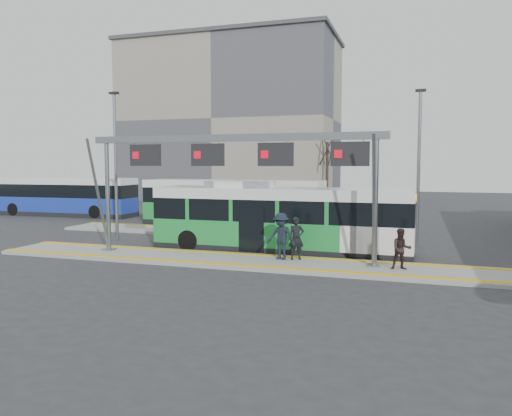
{
  "coord_description": "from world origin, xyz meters",
  "views": [
    {
      "loc": [
        7.04,
        -19.31,
        4.09
      ],
      "look_at": [
        -0.21,
        3.0,
        2.04
      ],
      "focal_mm": 35.0,
      "sensor_mm": 36.0,
      "label": 1
    }
  ],
  "objects": [
    {
      "name": "platform_second",
      "position": [
        -4.0,
        8.0,
        0.07
      ],
      "size": [
        20.0,
        3.0,
        0.15
      ],
      "primitive_type": "cube",
      "color": "gray",
      "rests_on": "ground"
    },
    {
      "name": "tactile_second",
      "position": [
        -4.0,
        9.15,
        0.16
      ],
      "size": [
        20.0,
        0.35,
        0.02
      ],
      "color": "gold",
      "rests_on": "platform_second"
    },
    {
      "name": "bg_bus_green",
      "position": [
        -4.75,
        11.83,
        1.51
      ],
      "size": [
        12.22,
        2.75,
        3.05
      ],
      "rotation": [
        0.0,
        0.0,
        -0.01
      ],
      "color": "black",
      "rests_on": "ground"
    },
    {
      "name": "passenger_c",
      "position": [
        1.69,
        0.51,
        1.12
      ],
      "size": [
        1.37,
        0.95,
        1.94
      ],
      "primitive_type": "imported",
      "rotation": [
        0.0,
        0.0,
        -0.2
      ],
      "color": "black",
      "rests_on": "platform_main"
    },
    {
      "name": "apartment_block",
      "position": [
        -14.0,
        36.0,
        9.21
      ],
      "size": [
        24.5,
        12.5,
        18.4
      ],
      "color": "gray",
      "rests_on": "ground"
    },
    {
      "name": "ground",
      "position": [
        0.0,
        0.0,
        0.0
      ],
      "size": [
        120.0,
        120.0,
        0.0
      ],
      "primitive_type": "plane",
      "color": "#2D2D30",
      "rests_on": "ground"
    },
    {
      "name": "lamp_west",
      "position": [
        -8.3,
        3.69,
        4.19
      ],
      "size": [
        0.5,
        0.25,
        7.9
      ],
      "color": "slate",
      "rests_on": "ground"
    },
    {
      "name": "hero_bus",
      "position": [
        0.93,
        3.06,
        1.51
      ],
      "size": [
        12.06,
        2.71,
        3.3
      ],
      "rotation": [
        0.0,
        0.0,
        -0.01
      ],
      "color": "black",
      "rests_on": "ground"
    },
    {
      "name": "passenger_a",
      "position": [
        2.3,
        0.69,
        1.03
      ],
      "size": [
        0.77,
        0.67,
        1.77
      ],
      "primitive_type": "imported",
      "rotation": [
        0.0,
        0.0,
        0.48
      ],
      "color": "black",
      "rests_on": "platform_main"
    },
    {
      "name": "tree_far",
      "position": [
        -19.91,
        31.83,
        7.12
      ],
      "size": [
        1.4,
        1.4,
        9.38
      ],
      "color": "#382B21",
      "rests_on": "ground"
    },
    {
      "name": "lamp_east",
      "position": [
        7.05,
        6.33,
        4.1
      ],
      "size": [
        0.5,
        0.25,
        7.71
      ],
      "color": "slate",
      "rests_on": "ground"
    },
    {
      "name": "passenger_b",
      "position": [
        6.52,
        -0.02,
        0.92
      ],
      "size": [
        0.87,
        0.74,
        1.55
      ],
      "primitive_type": "imported",
      "rotation": [
        0.0,
        0.0,
        0.23
      ],
      "color": "black",
      "rests_on": "platform_main"
    },
    {
      "name": "tree_mid",
      "position": [
        -1.46,
        29.37,
        5.4
      ],
      "size": [
        1.4,
        1.4,
        7.12
      ],
      "color": "#382B21",
      "rests_on": "ground"
    },
    {
      "name": "tree_left",
      "position": [
        -3.93,
        31.39,
        6.37
      ],
      "size": [
        1.4,
        1.4,
        8.39
      ],
      "color": "#382B21",
      "rests_on": "ground"
    },
    {
      "name": "platform_main",
      "position": [
        0.0,
        0.0,
        0.07
      ],
      "size": [
        22.0,
        3.0,
        0.15
      ],
      "primitive_type": "cube",
      "color": "gray",
      "rests_on": "ground"
    },
    {
      "name": "gantry",
      "position": [
        -0.35,
        0.25,
        4.3
      ],
      "size": [
        13.0,
        1.68,
        5.2
      ],
      "color": "slate",
      "rests_on": "platform_main"
    },
    {
      "name": "bg_bus_blue",
      "position": [
        -19.73,
        13.78,
        1.5
      ],
      "size": [
        11.69,
        2.85,
        3.04
      ],
      "rotation": [
        0.0,
        0.0,
        0.02
      ],
      "color": "black",
      "rests_on": "ground"
    },
    {
      "name": "tactile_main",
      "position": [
        0.0,
        0.0,
        0.16
      ],
      "size": [
        22.0,
        2.65,
        0.02
      ],
      "color": "gold",
      "rests_on": "platform_main"
    }
  ]
}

